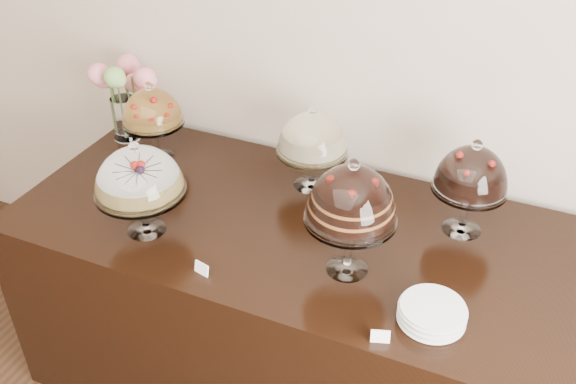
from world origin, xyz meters
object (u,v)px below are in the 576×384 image
at_px(cake_stand_cheesecake, 312,137).
at_px(plate_stack, 432,313).
at_px(cake_stand_fruit_tart, 152,110).
at_px(flower_vase, 121,87).
at_px(cake_stand_dark_choco, 472,174).
at_px(display_counter, 293,308).
at_px(cake_stand_sugar_sponge, 138,176).
at_px(cake_stand_choco_layer, 352,199).

bearing_deg(cake_stand_cheesecake, plate_stack, -41.74).
bearing_deg(cake_stand_fruit_tart, flower_vase, 156.93).
distance_m(cake_stand_fruit_tart, plate_stack, 1.47).
bearing_deg(cake_stand_dark_choco, plate_stack, -89.48).
bearing_deg(plate_stack, display_counter, 154.16).
bearing_deg(cake_stand_sugar_sponge, plate_stack, -1.89).
bearing_deg(flower_vase, cake_stand_sugar_sponge, -49.50).
bearing_deg(cake_stand_dark_choco, cake_stand_choco_layer, -129.69).
relative_size(cake_stand_dark_choco, cake_stand_fruit_tart, 1.07).
bearing_deg(flower_vase, cake_stand_fruit_tart, -23.07).
relative_size(cake_stand_choco_layer, cake_stand_dark_choco, 1.16).
relative_size(display_counter, cake_stand_cheesecake, 5.98).
distance_m(cake_stand_sugar_sponge, cake_stand_choco_layer, 0.78).
bearing_deg(cake_stand_sugar_sponge, cake_stand_choco_layer, 6.78).
height_order(cake_stand_choco_layer, plate_stack, cake_stand_choco_layer).
height_order(cake_stand_sugar_sponge, plate_stack, cake_stand_sugar_sponge).
distance_m(cake_stand_cheesecake, cake_stand_dark_choco, 0.64).
distance_m(display_counter, cake_stand_fruit_tart, 1.04).
bearing_deg(cake_stand_fruit_tart, cake_stand_cheesecake, 5.15).
bearing_deg(cake_stand_choco_layer, cake_stand_fruit_tart, 159.76).
xyz_separation_m(display_counter, cake_stand_sugar_sponge, (-0.50, -0.26, 0.69)).
relative_size(cake_stand_dark_choco, flower_vase, 0.96).
bearing_deg(cake_stand_sugar_sponge, cake_stand_cheesecake, 49.42).
distance_m(cake_stand_dark_choco, cake_stand_fruit_tart, 1.36).
height_order(cake_stand_choco_layer, flower_vase, cake_stand_choco_layer).
height_order(cake_stand_dark_choco, plate_stack, cake_stand_dark_choco).
xyz_separation_m(cake_stand_fruit_tart, flower_vase, (-0.23, 0.10, 0.02)).
bearing_deg(display_counter, cake_stand_sugar_sponge, -152.68).
bearing_deg(cake_stand_fruit_tart, cake_stand_choco_layer, -20.24).
height_order(display_counter, cake_stand_sugar_sponge, cake_stand_sugar_sponge).
bearing_deg(flower_vase, display_counter, -17.64).
distance_m(cake_stand_choco_layer, cake_stand_fruit_tart, 1.11).
distance_m(cake_stand_cheesecake, flower_vase, 0.95).
bearing_deg(display_counter, cake_stand_dark_choco, 20.59).
bearing_deg(cake_stand_choco_layer, cake_stand_cheesecake, 125.18).
bearing_deg(plate_stack, flower_vase, 159.13).
bearing_deg(cake_stand_cheesecake, display_counter, -82.42).
distance_m(cake_stand_sugar_sponge, cake_stand_dark_choco, 1.20).
xyz_separation_m(flower_vase, plate_stack, (1.60, -0.61, -0.22)).
xyz_separation_m(cake_stand_dark_choco, plate_stack, (0.00, -0.52, -0.22)).
relative_size(cake_stand_sugar_sponge, plate_stack, 1.81).
relative_size(display_counter, cake_stand_sugar_sponge, 5.71).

